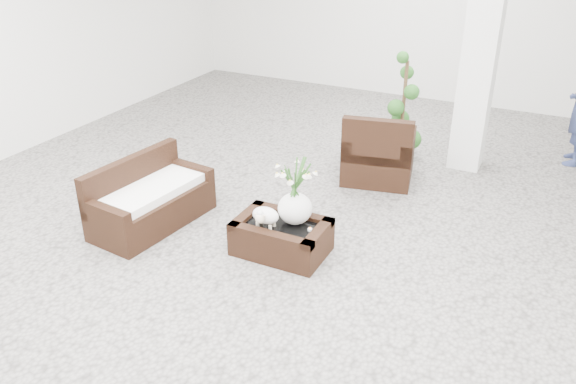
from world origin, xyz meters
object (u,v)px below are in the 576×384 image
at_px(loveseat, 151,194).
at_px(topiary, 403,107).
at_px(armchair, 379,145).
at_px(coffee_table, 281,238).

xyz_separation_m(loveseat, topiary, (1.86, 3.01, 0.35)).
bearing_deg(topiary, armchair, -93.75).
height_order(loveseat, topiary, topiary).
bearing_deg(coffee_table, topiary, 83.22).
height_order(armchair, loveseat, armchair).
xyz_separation_m(coffee_table, armchair, (0.29, 2.12, 0.29)).
height_order(coffee_table, topiary, topiary).
bearing_deg(armchair, loveseat, 39.21).
distance_m(armchair, loveseat, 2.87).
relative_size(armchair, topiary, 0.63).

